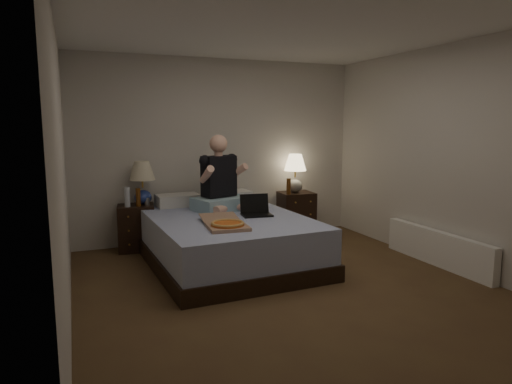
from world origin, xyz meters
name	(u,v)px	position (x,y,z in m)	size (l,w,h in m)	color
floor	(290,290)	(0.00, 0.00, 0.00)	(4.00, 4.50, 0.00)	brown
ceiling	(293,25)	(0.00, 0.00, 2.50)	(4.00, 4.50, 0.00)	white
wall_back	(220,150)	(0.00, 2.25, 1.25)	(4.00, 2.50, 0.00)	silver
wall_front	(497,200)	(0.00, -2.25, 1.25)	(4.00, 2.50, 0.00)	silver
wall_left	(62,172)	(-2.00, 0.00, 1.25)	(4.50, 2.50, 0.00)	silver
wall_right	(454,157)	(2.00, 0.00, 1.25)	(4.50, 2.50, 0.00)	silver
bed	(227,239)	(-0.30, 1.09, 0.28)	(1.67, 2.23, 0.56)	#586AB1
nightstand_left	(136,227)	(-1.20, 2.05, 0.29)	(0.45, 0.41, 0.59)	black
nightstand_right	(296,213)	(1.10, 2.05, 0.31)	(0.48, 0.43, 0.62)	black
lamp_left	(143,183)	(-1.10, 2.05, 0.87)	(0.32, 0.32, 0.56)	navy
lamp_right	(295,173)	(1.08, 2.05, 0.90)	(0.32, 0.32, 0.56)	gray
water_bottle	(127,197)	(-1.31, 1.96, 0.71)	(0.07, 0.07, 0.25)	silver
soda_can	(147,201)	(-1.06, 1.98, 0.64)	(0.07, 0.07, 0.10)	#A9A9A4
beer_bottle_left	(138,197)	(-1.17, 1.96, 0.70)	(0.06, 0.06, 0.23)	#62340E
beer_bottle_right	(289,186)	(0.90, 1.91, 0.74)	(0.06, 0.06, 0.23)	#5F320D
person	(221,173)	(-0.23, 1.47, 1.02)	(0.66, 0.52, 0.93)	black
laptop	(257,206)	(0.04, 0.97, 0.68)	(0.34, 0.28, 0.24)	black
pizza_box	(228,225)	(-0.48, 0.48, 0.60)	(0.40, 0.76, 0.08)	tan
radiator	(438,248)	(1.93, 0.09, 0.20)	(0.10, 1.60, 0.40)	white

